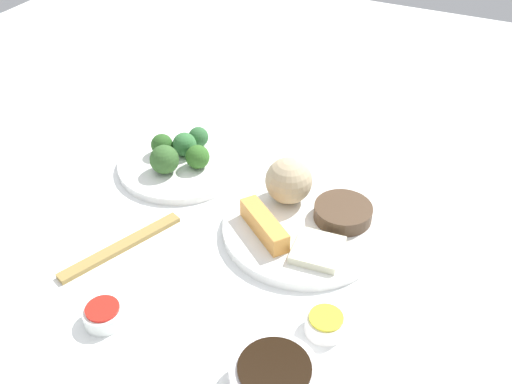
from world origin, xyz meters
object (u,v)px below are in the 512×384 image
soy_sauce_bowl (274,378)px  chopsticks_pair (121,246)px  main_plate (303,229)px  sauce_ramekin_hot_mustard (325,324)px  sauce_ramekin_sweet_and_sour (104,315)px  broccoli_plate (182,164)px

soy_sauce_bowl → chopsticks_pair: soy_sauce_bowl is taller
main_plate → sauce_ramekin_hot_mustard: 0.19m
soy_sauce_bowl → sauce_ramekin_sweet_and_sour: (-0.24, -0.01, -0.01)m
main_plate → sauce_ramekin_sweet_and_sour: size_ratio=4.60×
main_plate → sauce_ramekin_hot_mustard: size_ratio=4.60×
main_plate → broccoli_plate: main_plate is taller
soy_sauce_bowl → sauce_ramekin_hot_mustard: 0.11m
broccoli_plate → soy_sauce_bowl: bearing=-45.3°
broccoli_plate → sauce_ramekin_sweet_and_sour: 0.36m
broccoli_plate → sauce_ramekin_sweet_and_sour: size_ratio=4.18×
sauce_ramekin_sweet_and_sour → chopsticks_pair: size_ratio=0.26×
sauce_ramekin_hot_mustard → sauce_ramekin_sweet_and_sour: size_ratio=1.00×
sauce_ramekin_hot_mustard → sauce_ramekin_sweet_and_sour: (-0.27, -0.11, 0.00)m
broccoli_plate → soy_sauce_bowl: size_ratio=2.15×
soy_sauce_bowl → chopsticks_pair: bearing=158.9°
broccoli_plate → chopsticks_pair: size_ratio=1.11×
soy_sauce_bowl → sauce_ramekin_hot_mustard: (0.02, 0.11, -0.01)m
broccoli_plate → sauce_ramekin_hot_mustard: 0.44m
broccoli_plate → sauce_ramekin_hot_mustard: (0.37, -0.24, 0.00)m
soy_sauce_bowl → sauce_ramekin_hot_mustard: size_ratio=1.94×
main_plate → chopsticks_pair: 0.28m
soy_sauce_bowl → sauce_ramekin_hot_mustard: bearing=77.2°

